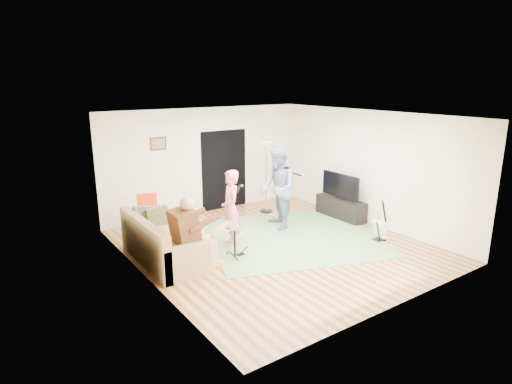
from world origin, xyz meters
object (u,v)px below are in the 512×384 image
guitarist (278,188)px  dining_chair (148,226)px  sofa (159,247)px  guitar_spare (380,229)px  drum_kit (235,243)px  torchiere_lamp (266,165)px  television (340,185)px  singer (231,209)px  tv_cabinet (341,208)px

guitarist → dining_chair: bearing=-87.6°
sofa → guitar_spare: guitar_spare is taller
guitar_spare → sofa: bearing=159.0°
sofa → drum_kit: 1.45m
drum_kit → dining_chair: size_ratio=0.64×
sofa → drum_kit: bearing=-26.6°
torchiere_lamp → television: size_ratio=1.58×
guitar_spare → singer: bearing=150.5°
singer → guitarist: 1.52m
drum_kit → guitarist: guitarist is taller
singer → tv_cabinet: size_ratio=1.15×
television → drum_kit: bearing=-170.3°
guitar_spare → tv_cabinet: guitar_spare is taller
drum_kit → singer: size_ratio=0.41×
tv_cabinet → guitarist: bearing=170.1°
sofa → drum_kit: (1.30, -0.65, -0.00)m
tv_cabinet → sofa: bearing=179.3°
singer → guitar_spare: bearing=78.4°
guitar_spare → television: size_ratio=0.77×
sofa → singer: size_ratio=1.35×
torchiere_lamp → dining_chair: torchiere_lamp is taller
sofa → singer: 1.64m
tv_cabinet → television: bearing=180.0°
tv_cabinet → television: 0.60m
guitarist → dining_chair: guitarist is taller
sofa → tv_cabinet: 4.80m
guitarist → tv_cabinet: 1.92m
sofa → television: bearing=-0.7°
dining_chair → guitarist: bearing=3.1°
guitar_spare → television: (0.40, 1.61, 0.59)m
sofa → dining_chair: (0.21, 1.07, 0.08)m
sofa → tv_cabinet: (4.80, -0.06, -0.04)m
singer → tv_cabinet: (3.24, 0.03, -0.56)m
sofa → dining_chair: bearing=79.2°
television → guitarist: bearing=169.8°
sofa → guitarist: bearing=4.6°
torchiere_lamp → dining_chair: bearing=-174.2°
singer → torchiere_lamp: size_ratio=0.88×
guitarist → guitar_spare: bearing=53.2°
guitarist → torchiere_lamp: (0.52, 1.17, 0.31)m
sofa → tv_cabinet: sofa is taller
drum_kit → television: 3.54m
singer → torchiere_lamp: (2.00, 1.51, 0.46)m
drum_kit → guitar_spare: size_ratio=0.74×
guitarist → singer: bearing=-58.3°
drum_kit → guitar_spare: 3.21m
singer → television: bearing=108.4°
singer → guitarist: guitarist is taller
singer → dining_chair: singer is taller
guitar_spare → dining_chair: bearing=146.5°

